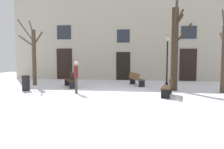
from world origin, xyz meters
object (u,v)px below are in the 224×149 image
at_px(bench_back_to_back_right, 71,80).
at_px(bench_by_litter_bin, 136,79).
at_px(bench_near_center_tree, 168,87).
at_px(person_crossing_plaza, 76,75).
at_px(tree_center, 34,55).
at_px(tree_foreground, 175,47).
at_px(litter_bin, 26,83).
at_px(streetlamp, 167,54).

distance_m(bench_back_to_back_right, bench_by_litter_bin, 4.37).
relative_size(bench_near_center_tree, person_crossing_plaza, 0.92).
bearing_deg(tree_center, person_crossing_plaza, -36.01).
height_order(tree_foreground, tree_center, tree_foreground).
bearing_deg(litter_bin, bench_back_to_back_right, 40.73).
bearing_deg(tree_foreground, bench_near_center_tree, -106.02).
xyz_separation_m(tree_foreground, streetlamp, (-0.19, 2.26, -0.42)).
distance_m(litter_bin, person_crossing_plaza, 3.23).
relative_size(tree_foreground, bench_back_to_back_right, 2.75).
xyz_separation_m(tree_foreground, litter_bin, (-8.51, -1.32, -2.10)).
xyz_separation_m(tree_center, bench_by_litter_bin, (6.94, 0.87, -1.63)).
height_order(streetlamp, person_crossing_plaza, streetlamp).
xyz_separation_m(streetlamp, litter_bin, (-8.31, -3.58, -1.68)).
bearing_deg(litter_bin, bench_near_center_tree, -4.85).
distance_m(streetlamp, litter_bin, 9.21).
bearing_deg(streetlamp, bench_near_center_tree, -95.09).
distance_m(tree_center, litter_bin, 2.96).
bearing_deg(tree_center, bench_by_litter_bin, 7.13).
bearing_deg(bench_near_center_tree, litter_bin, -84.18).
relative_size(streetlamp, litter_bin, 3.96).
height_order(litter_bin, bench_near_center_tree, bench_near_center_tree).
relative_size(tree_center, bench_near_center_tree, 2.76).
bearing_deg(litter_bin, person_crossing_plaza, -8.06).
height_order(tree_center, bench_back_to_back_right, tree_center).
bearing_deg(streetlamp, tree_center, -172.28).
relative_size(tree_center, litter_bin, 5.03).
bearing_deg(bench_back_to_back_right, streetlamp, 75.62).
bearing_deg(tree_center, tree_foreground, -6.42).
height_order(streetlamp, bench_by_litter_bin, streetlamp).
distance_m(tree_foreground, person_crossing_plaza, 5.85).
height_order(streetlamp, bench_back_to_back_right, streetlamp).
height_order(bench_back_to_back_right, person_crossing_plaza, person_crossing_plaza).
height_order(tree_center, bench_near_center_tree, tree_center).
bearing_deg(tree_foreground, person_crossing_plaza, -161.73).
relative_size(bench_near_center_tree, bench_by_litter_bin, 0.89).
xyz_separation_m(bench_back_to_back_right, bench_near_center_tree, (5.83, -2.48, -0.04)).
bearing_deg(person_crossing_plaza, streetlamp, 110.07).
bearing_deg(streetlamp, litter_bin, -156.70).
bearing_deg(litter_bin, tree_center, 106.62).
bearing_deg(bench_back_to_back_right, tree_center, -131.39).
height_order(bench_back_to_back_right, bench_by_litter_bin, bench_back_to_back_right).
distance_m(tree_foreground, bench_back_to_back_right, 6.75).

